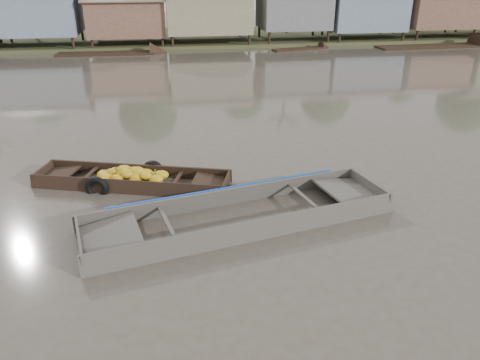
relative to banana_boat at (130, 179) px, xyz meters
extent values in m
plane|color=#494338|center=(2.27, -3.16, -0.17)|extent=(120.00, 120.00, 0.00)
cube|color=#384723|center=(2.27, 29.84, -0.17)|extent=(120.00, 12.00, 0.50)
cube|color=slate|center=(-8.23, 26.34, 2.53)|extent=(6.20, 5.20, 3.20)
cube|color=brown|center=(-1.53, 26.34, 2.03)|extent=(5.80, 4.60, 2.70)
cube|color=#807758|center=(4.77, 26.34, 2.48)|extent=(6.50, 5.30, 3.30)
cube|color=slate|center=(11.77, 26.34, 2.43)|extent=(5.40, 4.70, 2.90)
cube|color=slate|center=(17.77, 26.34, 2.33)|extent=(6.00, 5.00, 3.10)
cube|color=brown|center=(24.27, 26.34, 2.28)|extent=(5.70, 4.90, 2.80)
cylinder|color=#473323|center=(-9.73, 30.84, 2.28)|extent=(0.28, 0.28, 4.90)
cylinder|color=#473323|center=(-0.73, 29.84, 2.98)|extent=(0.28, 0.28, 6.30)
cylinder|color=#473323|center=(8.27, 30.84, 2.46)|extent=(0.28, 0.28, 5.25)
cylinder|color=#473323|center=(16.27, 29.84, 2.63)|extent=(0.28, 0.28, 5.60)
cylinder|color=#473323|center=(24.27, 30.84, 2.11)|extent=(0.28, 0.28, 4.55)
cube|color=black|center=(0.08, -0.01, -0.25)|extent=(5.67, 2.65, 0.08)
cube|color=black|center=(0.26, 0.57, -0.02)|extent=(5.52, 1.80, 0.53)
cube|color=black|center=(-0.09, -0.60, -0.02)|extent=(5.52, 1.80, 0.53)
cube|color=black|center=(2.76, -0.82, -0.02)|extent=(0.42, 1.21, 0.50)
cube|color=black|center=(2.30, -0.68, 0.04)|extent=(1.24, 1.31, 0.19)
cube|color=black|center=(-2.60, 0.80, -0.02)|extent=(0.42, 1.21, 0.50)
cube|color=black|center=(-2.13, 0.66, 0.04)|extent=(1.24, 1.31, 0.19)
cube|color=black|center=(-1.20, 0.37, 0.08)|extent=(0.44, 1.17, 0.05)
cube|color=black|center=(1.36, -0.40, 0.08)|extent=(0.44, 1.17, 0.05)
ellipsoid|color=gold|center=(-0.11, 0.35, 0.16)|extent=(0.42, 0.35, 0.22)
ellipsoid|color=gold|center=(0.77, -0.37, 0.11)|extent=(0.49, 0.40, 0.26)
ellipsoid|color=gold|center=(-0.40, 0.19, 0.18)|extent=(0.53, 0.44, 0.28)
ellipsoid|color=gold|center=(-0.10, 0.18, 0.17)|extent=(0.47, 0.38, 0.25)
ellipsoid|color=gold|center=(0.12, -0.13, 0.19)|extent=(0.47, 0.39, 0.25)
ellipsoid|color=gold|center=(-0.02, 0.22, 0.15)|extent=(0.47, 0.39, 0.25)
ellipsoid|color=gold|center=(0.23, -0.09, 0.28)|extent=(0.54, 0.45, 0.29)
ellipsoid|color=gold|center=(0.20, -0.24, 0.15)|extent=(0.46, 0.38, 0.25)
ellipsoid|color=gold|center=(-0.05, -0.13, 0.24)|extent=(0.50, 0.41, 0.27)
ellipsoid|color=gold|center=(-0.86, -0.08, -0.03)|extent=(0.42, 0.35, 0.22)
ellipsoid|color=gold|center=(0.14, 0.06, 0.26)|extent=(0.41, 0.33, 0.22)
ellipsoid|color=gold|center=(-0.83, 0.21, -0.01)|extent=(0.41, 0.34, 0.22)
ellipsoid|color=gold|center=(0.01, 0.27, 0.12)|extent=(0.43, 0.35, 0.23)
ellipsoid|color=gold|center=(-0.69, 0.02, 0.07)|extent=(0.53, 0.44, 0.28)
ellipsoid|color=gold|center=(0.92, -0.04, 0.10)|extent=(0.52, 0.43, 0.28)
ellipsoid|color=gold|center=(0.91, -0.63, 0.02)|extent=(0.44, 0.36, 0.23)
ellipsoid|color=gold|center=(-0.77, 0.38, 0.06)|extent=(0.48, 0.40, 0.26)
ellipsoid|color=gold|center=(0.42, -0.17, 0.20)|extent=(0.49, 0.40, 0.26)
ellipsoid|color=gold|center=(0.48, 0.26, 0.07)|extent=(0.44, 0.36, 0.23)
ellipsoid|color=gold|center=(-0.52, 0.23, 0.16)|extent=(0.45, 0.37, 0.24)
ellipsoid|color=gold|center=(-0.61, -0.02, 0.08)|extent=(0.47, 0.39, 0.25)
ellipsoid|color=gold|center=(0.78, 0.07, 0.05)|extent=(0.46, 0.38, 0.24)
ellipsoid|color=gold|center=(-0.16, 0.11, 0.28)|extent=(0.50, 0.41, 0.27)
ellipsoid|color=gold|center=(-0.69, -0.09, 0.03)|extent=(0.52, 0.43, 0.28)
ellipsoid|color=gold|center=(0.43, 0.24, 0.08)|extent=(0.46, 0.38, 0.24)
ellipsoid|color=gold|center=(-0.65, -0.10, 0.02)|extent=(0.51, 0.42, 0.27)
ellipsoid|color=gold|center=(0.07, 0.12, 0.18)|extent=(0.50, 0.41, 0.27)
ellipsoid|color=gold|center=(-0.34, -0.17, 0.14)|extent=(0.41, 0.34, 0.22)
ellipsoid|color=gold|center=(0.08, -0.36, 0.04)|extent=(0.43, 0.35, 0.23)
ellipsoid|color=gold|center=(-0.74, 0.20, 0.08)|extent=(0.53, 0.44, 0.28)
ellipsoid|color=gold|center=(0.48, -0.30, 0.22)|extent=(0.41, 0.34, 0.22)
ellipsoid|color=gold|center=(-0.15, -0.02, 0.19)|extent=(0.49, 0.41, 0.26)
cylinder|color=#3F6626|center=(-0.40, 0.13, 0.27)|extent=(0.04, 0.04, 0.18)
cylinder|color=#3F6626|center=(0.28, -0.07, 0.27)|extent=(0.04, 0.04, 0.18)
cylinder|color=#3F6626|center=(0.76, -0.22, 0.27)|extent=(0.04, 0.04, 0.18)
torus|color=black|center=(0.67, 0.53, 0.00)|extent=(0.72, 0.38, 0.69)
torus|color=black|center=(-0.89, -0.44, 0.00)|extent=(0.73, 0.38, 0.70)
cube|color=#47433C|center=(2.88, -2.66, -0.25)|extent=(7.91, 3.34, 0.08)
cube|color=#47433C|center=(2.67, -1.74, 0.03)|extent=(7.74, 1.91, 0.63)
cube|color=#47433C|center=(3.09, -3.58, 0.03)|extent=(7.74, 1.91, 0.63)
cube|color=#47433C|center=(6.65, -1.80, 0.03)|extent=(0.49, 1.89, 0.60)
cube|color=#47433C|center=(5.99, -1.95, 0.10)|extent=(1.68, 1.92, 0.25)
cube|color=#47433C|center=(-0.89, -3.52, 0.03)|extent=(0.49, 1.89, 0.60)
cube|color=#47433C|center=(-0.24, -3.37, 0.10)|extent=(1.68, 1.92, 0.25)
cube|color=#47433C|center=(1.07, -3.07, 0.16)|extent=(0.51, 1.83, 0.05)
cube|color=#47433C|center=(4.68, -2.25, 0.16)|extent=(0.51, 1.83, 0.05)
cube|color=#665E54|center=(2.88, -2.66, -0.20)|extent=(6.07, 2.78, 0.02)
cube|color=#1040A5|center=(2.65, -1.68, 0.27)|extent=(6.25, 1.51, 0.16)
torus|color=olive|center=(5.77, -2.33, -0.17)|extent=(0.44, 0.44, 0.06)
torus|color=olive|center=(5.77, -2.33, -0.13)|extent=(0.36, 0.36, 0.06)
cube|color=black|center=(-3.03, 22.80, -0.22)|extent=(6.92, 1.64, 0.35)
cube|color=black|center=(21.85, 22.22, -0.22)|extent=(8.60, 2.28, 0.35)
cube|color=black|center=(11.35, 22.62, -0.22)|extent=(4.31, 1.91, 0.35)
camera|label=1|loc=(1.30, -12.86, 5.76)|focal=35.00mm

